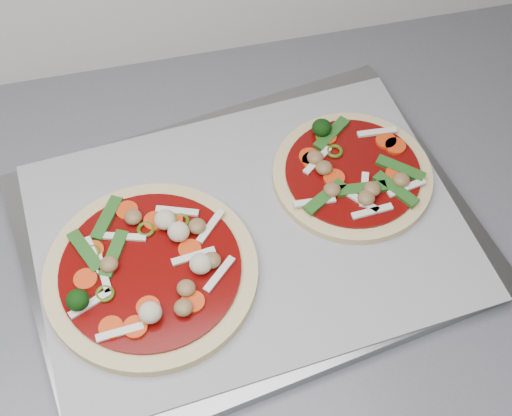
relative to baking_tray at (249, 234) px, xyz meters
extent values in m
cube|color=#B9B9B6|center=(0.31, 0.01, -0.48)|extent=(3.60, 0.60, 0.86)
cube|color=slate|center=(0.31, 0.01, -0.03)|extent=(3.60, 0.60, 0.04)
cube|color=gray|center=(0.00, 0.00, 0.00)|extent=(0.55, 0.44, 0.02)
cube|color=#99989D|center=(0.00, 0.00, 0.01)|extent=(0.50, 0.39, 0.00)
cylinder|color=#F1D98B|center=(-0.11, -0.03, 0.02)|extent=(0.27, 0.27, 0.01)
cylinder|color=#6A0003|center=(-0.11, -0.03, 0.02)|extent=(0.23, 0.23, 0.00)
ellipsoid|color=olive|center=(-0.06, 0.00, 0.03)|extent=(0.03, 0.03, 0.01)
cube|color=#2C6424|center=(-0.15, -0.01, 0.03)|extent=(0.04, 0.06, 0.00)
cube|color=white|center=(-0.18, -0.06, 0.03)|extent=(0.05, 0.03, 0.00)
ellipsoid|color=olive|center=(-0.16, -0.02, 0.03)|extent=(0.02, 0.02, 0.01)
ellipsoid|color=#BBB094|center=(-0.12, -0.09, 0.04)|extent=(0.03, 0.03, 0.02)
torus|color=#3B510E|center=(-0.16, -0.06, 0.03)|extent=(0.03, 0.03, 0.00)
cube|color=#2C6424|center=(-0.15, 0.04, 0.03)|extent=(0.04, 0.06, 0.00)
ellipsoid|color=olive|center=(-0.05, -0.04, 0.03)|extent=(0.03, 0.03, 0.01)
cylinder|color=#EA3F12|center=(-0.18, -0.03, 0.03)|extent=(0.03, 0.03, 0.00)
ellipsoid|color=olive|center=(-0.08, -0.07, 0.03)|extent=(0.03, 0.03, 0.01)
ellipsoid|color=#BBB094|center=(-0.06, -0.05, 0.04)|extent=(0.03, 0.03, 0.02)
cylinder|color=#EA3F12|center=(-0.08, -0.09, 0.03)|extent=(0.03, 0.03, 0.00)
torus|color=#3B510E|center=(-0.17, 0.00, 0.03)|extent=(0.03, 0.03, 0.00)
torus|color=#3B510E|center=(-0.07, 0.02, 0.03)|extent=(0.03, 0.03, 0.00)
cube|color=#2C6424|center=(-0.18, 0.00, 0.03)|extent=(0.04, 0.06, 0.00)
ellipsoid|color=olive|center=(-0.09, -0.09, 0.03)|extent=(0.02, 0.02, 0.01)
cube|color=white|center=(-0.04, -0.06, 0.03)|extent=(0.04, 0.04, 0.00)
ellipsoid|color=black|center=(-0.19, -0.06, 0.04)|extent=(0.03, 0.03, 0.02)
cylinder|color=#EA3F12|center=(-0.10, 0.02, 0.03)|extent=(0.03, 0.03, 0.00)
cube|color=white|center=(-0.07, -0.03, 0.03)|extent=(0.05, 0.01, 0.00)
cylinder|color=#EA3F12|center=(-0.13, 0.04, 0.03)|extent=(0.03, 0.03, 0.00)
cylinder|color=#EA3F12|center=(-0.08, 0.02, 0.03)|extent=(0.03, 0.03, 0.00)
cylinder|color=#EA3F12|center=(-0.17, 0.00, 0.03)|extent=(0.03, 0.03, 0.00)
ellipsoid|color=#BBB094|center=(-0.08, 0.00, 0.04)|extent=(0.03, 0.03, 0.02)
cylinder|color=#EA3F12|center=(-0.16, -0.10, 0.03)|extent=(0.03, 0.03, 0.00)
cube|color=white|center=(-0.04, 0.00, 0.03)|extent=(0.04, 0.04, 0.00)
cube|color=white|center=(-0.15, -0.10, 0.03)|extent=(0.05, 0.01, 0.00)
cylinder|color=#EA3F12|center=(-0.12, -0.08, 0.03)|extent=(0.03, 0.03, 0.00)
cube|color=white|center=(-0.16, -0.03, 0.03)|extent=(0.01, 0.05, 0.00)
torus|color=#3B510E|center=(-0.11, 0.01, 0.03)|extent=(0.03, 0.03, 0.00)
ellipsoid|color=#BBB094|center=(-0.09, 0.02, 0.04)|extent=(0.03, 0.03, 0.02)
cylinder|color=#EA3F12|center=(-0.07, -0.02, 0.03)|extent=(0.04, 0.04, 0.00)
cube|color=white|center=(-0.14, 0.01, 0.03)|extent=(0.05, 0.02, 0.00)
cube|color=white|center=(-0.08, 0.03, 0.03)|extent=(0.05, 0.02, 0.00)
ellipsoid|color=olive|center=(-0.12, 0.03, 0.03)|extent=(0.03, 0.03, 0.01)
cube|color=white|center=(-0.17, -0.01, 0.03)|extent=(0.02, 0.05, 0.00)
cylinder|color=#EA3F12|center=(-0.14, -0.10, 0.03)|extent=(0.03, 0.03, 0.00)
cylinder|color=#F1D98B|center=(0.13, 0.04, 0.02)|extent=(0.23, 0.23, 0.01)
cylinder|color=#6A0003|center=(0.13, 0.04, 0.02)|extent=(0.19, 0.19, 0.00)
torus|color=#3B510E|center=(0.11, 0.10, 0.03)|extent=(0.03, 0.03, 0.00)
cylinder|color=#EA3F12|center=(0.09, 0.07, 0.03)|extent=(0.04, 0.04, 0.00)
cube|color=white|center=(0.10, 0.07, 0.03)|extent=(0.04, 0.04, 0.00)
cube|color=#2C6424|center=(0.13, 0.10, 0.03)|extent=(0.05, 0.05, 0.00)
cylinder|color=#EA3F12|center=(0.11, 0.04, 0.03)|extent=(0.03, 0.03, 0.00)
cylinder|color=#EA3F12|center=(0.09, 0.07, 0.03)|extent=(0.04, 0.04, 0.00)
cylinder|color=#EA3F12|center=(0.18, 0.03, 0.03)|extent=(0.03, 0.03, 0.00)
ellipsoid|color=olive|center=(0.10, 0.02, 0.03)|extent=(0.03, 0.03, 0.01)
cube|color=#2C6424|center=(0.09, 0.01, 0.03)|extent=(0.06, 0.04, 0.00)
cube|color=white|center=(0.13, 0.00, 0.03)|extent=(0.04, 0.04, 0.00)
cube|color=white|center=(0.18, 0.09, 0.03)|extent=(0.05, 0.01, 0.00)
ellipsoid|color=olive|center=(0.10, 0.05, 0.03)|extent=(0.03, 0.03, 0.01)
torus|color=#3B510E|center=(0.12, 0.07, 0.03)|extent=(0.02, 0.02, 0.00)
ellipsoid|color=olive|center=(0.14, 0.00, 0.03)|extent=(0.03, 0.03, 0.01)
cylinder|color=#EA3F12|center=(0.19, 0.08, 0.03)|extent=(0.03, 0.03, 0.00)
ellipsoid|color=olive|center=(0.10, 0.07, 0.03)|extent=(0.03, 0.03, 0.01)
cube|color=white|center=(0.14, 0.01, 0.03)|extent=(0.03, 0.05, 0.00)
ellipsoid|color=olive|center=(0.18, 0.01, 0.03)|extent=(0.03, 0.03, 0.01)
cube|color=white|center=(0.08, 0.01, 0.03)|extent=(0.05, 0.01, 0.00)
ellipsoid|color=olive|center=(0.15, 0.01, 0.03)|extent=(0.03, 0.03, 0.01)
cylinder|color=#EA3F12|center=(0.12, 0.10, 0.03)|extent=(0.03, 0.03, 0.00)
cube|color=#2C6424|center=(0.19, 0.03, 0.03)|extent=(0.05, 0.05, 0.00)
cube|color=white|center=(0.19, 0.00, 0.03)|extent=(0.05, 0.02, 0.00)
ellipsoid|color=black|center=(0.11, 0.11, 0.03)|extent=(0.03, 0.03, 0.02)
cube|color=#2C6424|center=(0.13, 0.01, 0.03)|extent=(0.06, 0.02, 0.00)
cylinder|color=#EA3F12|center=(0.19, 0.07, 0.03)|extent=(0.03, 0.03, 0.00)
cube|color=#2C6424|center=(0.17, 0.00, 0.03)|extent=(0.04, 0.06, 0.00)
cube|color=white|center=(0.14, -0.02, 0.03)|extent=(0.05, 0.01, 0.00)
torus|color=#3B510E|center=(0.17, 0.01, 0.03)|extent=(0.02, 0.02, 0.00)
camera|label=1|loc=(-0.09, -0.43, 0.68)|focal=50.00mm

